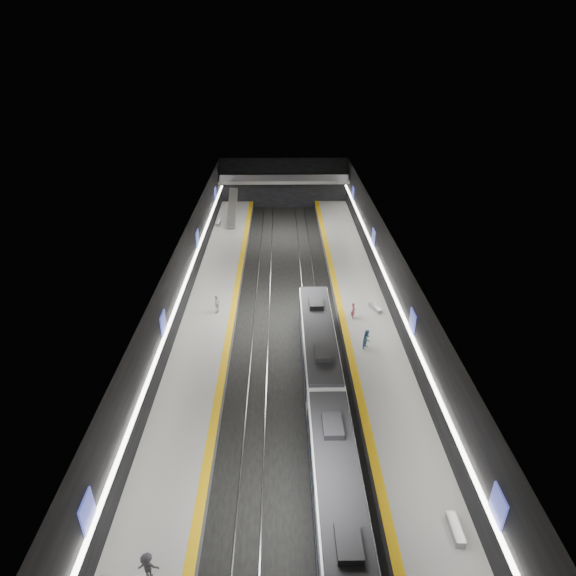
{
  "coord_description": "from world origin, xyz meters",
  "views": [
    {
      "loc": [
        -0.53,
        -40.5,
        24.97
      ],
      "look_at": [
        0.14,
        2.59,
        2.2
      ],
      "focal_mm": 30.0,
      "sensor_mm": 36.0,
      "label": 1
    }
  ],
  "objects_px": {
    "bench_right_near": "(455,529)",
    "passenger_left_b": "(148,566)",
    "escalator": "(232,208)",
    "passenger_right_b": "(367,339)",
    "passenger_left_a": "(217,304)",
    "bench_right_far": "(375,308)",
    "passenger_right_a": "(353,311)",
    "bench_left_far": "(218,223)",
    "train": "(326,408)"
  },
  "relations": [
    {
      "from": "bench_left_far",
      "to": "passenger_left_a",
      "type": "bearing_deg",
      "value": -83.27
    },
    {
      "from": "train",
      "to": "passenger_left_b",
      "type": "xyz_separation_m",
      "value": [
        -9.71,
        -10.76,
        -0.38
      ]
    },
    {
      "from": "bench_right_far",
      "to": "passenger_left_b",
      "type": "bearing_deg",
      "value": -144.95
    },
    {
      "from": "passenger_right_a",
      "to": "passenger_right_b",
      "type": "height_order",
      "value": "passenger_right_b"
    },
    {
      "from": "bench_right_near",
      "to": "passenger_left_a",
      "type": "xyz_separation_m",
      "value": [
        -15.55,
        23.62,
        0.7
      ]
    },
    {
      "from": "passenger_right_a",
      "to": "bench_right_near",
      "type": "bearing_deg",
      "value": -172.02
    },
    {
      "from": "train",
      "to": "passenger_right_b",
      "type": "distance_m",
      "value": 9.84
    },
    {
      "from": "bench_right_near",
      "to": "passenger_right_b",
      "type": "bearing_deg",
      "value": 97.12
    },
    {
      "from": "bench_left_far",
      "to": "passenger_left_b",
      "type": "xyz_separation_m",
      "value": [
        2.29,
        -50.27,
        0.58
      ]
    },
    {
      "from": "bench_left_far",
      "to": "bench_right_far",
      "type": "xyz_separation_m",
      "value": [
        18.17,
        -24.28,
        -0.02
      ]
    },
    {
      "from": "bench_left_far",
      "to": "passenger_left_a",
      "type": "height_order",
      "value": "passenger_left_a"
    },
    {
      "from": "passenger_left_a",
      "to": "train",
      "type": "bearing_deg",
      "value": 42.78
    },
    {
      "from": "passenger_right_b",
      "to": "passenger_left_b",
      "type": "xyz_separation_m",
      "value": [
        -13.98,
        -19.61,
        -0.07
      ]
    },
    {
      "from": "escalator",
      "to": "passenger_left_a",
      "type": "distance_m",
      "value": 26.15
    },
    {
      "from": "passenger_left_a",
      "to": "passenger_left_b",
      "type": "xyz_separation_m",
      "value": [
        -0.47,
        -25.77,
        -0.13
      ]
    },
    {
      "from": "passenger_right_b",
      "to": "bench_right_near",
      "type": "bearing_deg",
      "value": -139.84
    },
    {
      "from": "passenger_right_b",
      "to": "passenger_left_b",
      "type": "bearing_deg",
      "value": 178.04
    },
    {
      "from": "train",
      "to": "bench_left_far",
      "type": "relative_size",
      "value": 15.65
    },
    {
      "from": "passenger_right_b",
      "to": "passenger_left_b",
      "type": "height_order",
      "value": "passenger_right_b"
    },
    {
      "from": "bench_left_far",
      "to": "passenger_left_a",
      "type": "distance_m",
      "value": 24.66
    },
    {
      "from": "escalator",
      "to": "bench_left_far",
      "type": "bearing_deg",
      "value": -140.94
    },
    {
      "from": "bench_left_far",
      "to": "passenger_left_a",
      "type": "xyz_separation_m",
      "value": [
        2.76,
        -24.5,
        0.71
      ]
    },
    {
      "from": "passenger_left_b",
      "to": "bench_left_far",
      "type": "bearing_deg",
      "value": -86.69
    },
    {
      "from": "escalator",
      "to": "bench_left_far",
      "type": "distance_m",
      "value": 3.07
    },
    {
      "from": "train",
      "to": "escalator",
      "type": "xyz_separation_m",
      "value": [
        -10.0,
        41.14,
        0.7
      ]
    },
    {
      "from": "escalator",
      "to": "passenger_left_a",
      "type": "bearing_deg",
      "value": -88.33
    },
    {
      "from": "escalator",
      "to": "passenger_right_b",
      "type": "bearing_deg",
      "value": -66.15
    },
    {
      "from": "passenger_right_a",
      "to": "passenger_left_a",
      "type": "distance_m",
      "value": 13.06
    },
    {
      "from": "escalator",
      "to": "passenger_right_b",
      "type": "relative_size",
      "value": 4.56
    },
    {
      "from": "passenger_left_a",
      "to": "passenger_left_b",
      "type": "relative_size",
      "value": 1.16
    },
    {
      "from": "bench_right_far",
      "to": "passenger_left_a",
      "type": "bearing_deg",
      "value": 157.3
    },
    {
      "from": "train",
      "to": "passenger_right_b",
      "type": "relative_size",
      "value": 17.11
    },
    {
      "from": "train",
      "to": "passenger_left_b",
      "type": "distance_m",
      "value": 14.49
    },
    {
      "from": "train",
      "to": "passenger_left_b",
      "type": "relative_size",
      "value": 18.49
    },
    {
      "from": "bench_left_far",
      "to": "passenger_right_b",
      "type": "relative_size",
      "value": 1.09
    },
    {
      "from": "passenger_right_b",
      "to": "passenger_left_a",
      "type": "height_order",
      "value": "passenger_left_a"
    },
    {
      "from": "escalator",
      "to": "bench_right_near",
      "type": "xyz_separation_m",
      "value": [
        16.31,
        -49.74,
        -1.66
      ]
    },
    {
      "from": "bench_right_near",
      "to": "passenger_left_b",
      "type": "height_order",
      "value": "passenger_left_b"
    },
    {
      "from": "passenger_right_b",
      "to": "passenger_right_a",
      "type": "bearing_deg",
      "value": 39.54
    },
    {
      "from": "train",
      "to": "passenger_right_a",
      "type": "bearing_deg",
      "value": 74.7
    },
    {
      "from": "train",
      "to": "passenger_right_b",
      "type": "xyz_separation_m",
      "value": [
        4.27,
        8.85,
        -0.32
      ]
    },
    {
      "from": "passenger_right_a",
      "to": "passenger_left_a",
      "type": "bearing_deg",
      "value": 85.9
    },
    {
      "from": "train",
      "to": "bench_right_near",
      "type": "relative_size",
      "value": 15.52
    },
    {
      "from": "escalator",
      "to": "train",
      "type": "bearing_deg",
      "value": -76.34
    },
    {
      "from": "train",
      "to": "bench_right_far",
      "type": "height_order",
      "value": "train"
    },
    {
      "from": "bench_right_far",
      "to": "passenger_right_a",
      "type": "bearing_deg",
      "value": -171.82
    },
    {
      "from": "passenger_left_b",
      "to": "train",
      "type": "bearing_deg",
      "value": -131.36
    },
    {
      "from": "bench_left_far",
      "to": "passenger_right_b",
      "type": "bearing_deg",
      "value": -61.74
    },
    {
      "from": "bench_left_far",
      "to": "passenger_right_b",
      "type": "distance_m",
      "value": 34.72
    },
    {
      "from": "escalator",
      "to": "passenger_right_b",
      "type": "xyz_separation_m",
      "value": [
        14.27,
        -32.28,
        -1.02
      ]
    }
  ]
}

